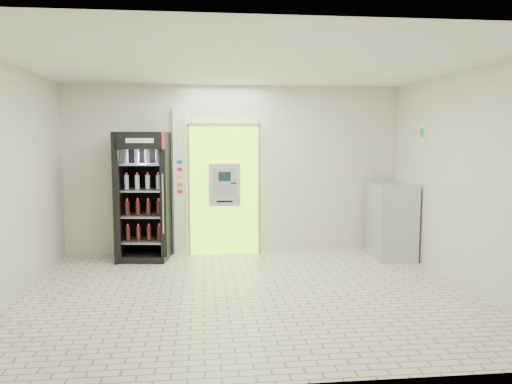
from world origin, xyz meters
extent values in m
plane|color=beige|center=(0.00, 0.00, 0.00)|extent=(6.00, 6.00, 0.00)
plane|color=beige|center=(0.00, 2.50, 1.50)|extent=(6.00, 0.00, 6.00)
plane|color=beige|center=(0.00, -2.50, 1.50)|extent=(6.00, 0.00, 6.00)
plane|color=beige|center=(-3.00, 0.00, 1.50)|extent=(0.00, 5.00, 5.00)
plane|color=beige|center=(3.00, 0.00, 1.50)|extent=(0.00, 5.00, 5.00)
plane|color=white|center=(0.00, 0.00, 3.00)|extent=(6.00, 6.00, 0.00)
cube|color=#90FF0F|center=(-0.20, 2.43, 1.15)|extent=(1.20, 0.12, 2.30)
cube|color=gray|center=(-0.20, 2.36, 2.30)|extent=(1.28, 0.04, 0.06)
cube|color=gray|center=(-0.83, 2.36, 1.15)|extent=(0.04, 0.04, 2.30)
cube|color=gray|center=(0.43, 2.36, 1.15)|extent=(0.04, 0.04, 2.30)
cube|color=black|center=(-0.10, 2.38, 0.50)|extent=(0.62, 0.01, 0.67)
cube|color=black|center=(-0.54, 2.38, 1.98)|extent=(0.22, 0.01, 0.18)
cube|color=#AEB0B5|center=(-0.20, 2.32, 1.25)|extent=(0.55, 0.12, 0.75)
cube|color=black|center=(-0.20, 2.25, 1.40)|extent=(0.22, 0.01, 0.16)
cube|color=gray|center=(-0.20, 2.25, 1.12)|extent=(0.16, 0.01, 0.12)
cube|color=black|center=(-0.04, 2.25, 1.28)|extent=(0.09, 0.01, 0.02)
cube|color=black|center=(-0.20, 2.25, 0.96)|extent=(0.28, 0.01, 0.03)
cube|color=silver|center=(-0.98, 2.45, 1.30)|extent=(0.22, 0.10, 2.60)
cube|color=#193FB2|center=(-0.98, 2.40, 1.65)|extent=(0.09, 0.01, 0.06)
cube|color=red|center=(-0.98, 2.40, 1.52)|extent=(0.09, 0.01, 0.06)
cube|color=yellow|center=(-0.98, 2.40, 1.39)|extent=(0.09, 0.01, 0.06)
cube|color=orange|center=(-0.98, 2.40, 1.26)|extent=(0.09, 0.01, 0.06)
cube|color=red|center=(-0.98, 2.40, 1.13)|extent=(0.09, 0.01, 0.06)
cube|color=black|center=(-1.58, 2.12, 1.08)|extent=(0.90, 0.83, 2.17)
cube|color=black|center=(-1.58, 2.46, 1.08)|extent=(0.81, 0.16, 2.17)
cube|color=red|center=(-1.58, 1.76, 2.02)|extent=(0.79, 0.11, 0.26)
cube|color=white|center=(-1.58, 1.75, 2.02)|extent=(0.45, 0.06, 0.08)
cube|color=black|center=(-1.58, 2.12, 0.05)|extent=(0.90, 0.83, 0.11)
cylinder|color=gray|center=(-1.23, 1.73, 1.00)|extent=(0.03, 0.03, 0.97)
cube|color=gray|center=(-1.58, 2.12, 0.32)|extent=(0.76, 0.71, 0.02)
cube|color=gray|center=(-1.58, 2.12, 0.76)|extent=(0.76, 0.71, 0.02)
cube|color=gray|center=(-1.58, 2.12, 1.19)|extent=(0.76, 0.71, 0.02)
cube|color=gray|center=(-1.58, 2.12, 1.62)|extent=(0.76, 0.71, 0.02)
cube|color=#AEB0B5|center=(2.67, 1.81, 0.64)|extent=(0.70, 1.00, 1.28)
cube|color=gray|center=(2.35, 1.81, 0.70)|extent=(0.06, 0.94, 0.01)
cube|color=white|center=(2.99, 1.40, 2.12)|extent=(0.02, 0.22, 0.26)
cube|color=#0B8133|center=(2.98, 1.40, 2.15)|extent=(0.00, 0.14, 0.14)
camera|label=1|loc=(-0.59, -6.43, 2.04)|focal=35.00mm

